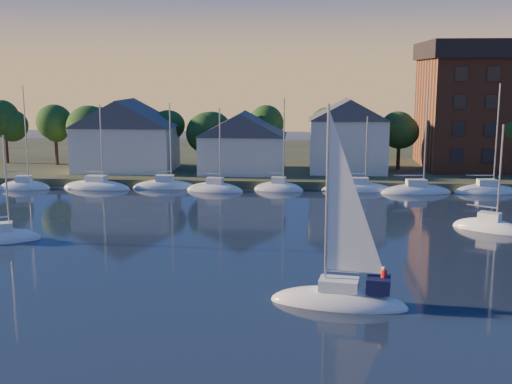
# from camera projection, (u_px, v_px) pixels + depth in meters

# --- Properties ---
(ground) EXTENTS (260.00, 260.00, 0.00)m
(ground) POSITION_uv_depth(u_px,v_px,m) (254.00, 382.00, 29.65)
(ground) COLOR black
(ground) RESTS_ON ground
(shoreline_land) EXTENTS (160.00, 50.00, 2.00)m
(shoreline_land) POSITION_uv_depth(u_px,v_px,m) (290.00, 162.00, 103.19)
(shoreline_land) COLOR #2E3820
(shoreline_land) RESTS_ON ground
(wooden_dock) EXTENTS (120.00, 3.00, 1.00)m
(wooden_dock) POSITION_uv_depth(u_px,v_px,m) (286.00, 187.00, 80.64)
(wooden_dock) COLOR brown
(wooden_dock) RESTS_ON ground
(clubhouse_west) EXTENTS (13.65, 9.45, 9.64)m
(clubhouse_west) POSITION_uv_depth(u_px,v_px,m) (126.00, 134.00, 87.06)
(clubhouse_west) COLOR silver
(clubhouse_west) RESTS_ON shoreline_land
(clubhouse_centre) EXTENTS (11.55, 8.40, 8.08)m
(clubhouse_centre) POSITION_uv_depth(u_px,v_px,m) (242.00, 142.00, 85.05)
(clubhouse_centre) COLOR silver
(clubhouse_centre) RESTS_ON shoreline_land
(clubhouse_east) EXTENTS (10.50, 8.40, 9.80)m
(clubhouse_east) POSITION_uv_depth(u_px,v_px,m) (348.00, 135.00, 85.82)
(clubhouse_east) COLOR silver
(clubhouse_east) RESTS_ON shoreline_land
(tree_line) EXTENTS (93.40, 5.40, 8.90)m
(tree_line) POSITION_uv_depth(u_px,v_px,m) (303.00, 123.00, 89.97)
(tree_line) COLOR #362618
(tree_line) RESTS_ON shoreline_land
(moored_fleet) EXTENTS (95.50, 2.40, 12.05)m
(moored_fleet) POSITION_uv_depth(u_px,v_px,m) (319.00, 191.00, 77.38)
(moored_fleet) COLOR silver
(moored_fleet) RESTS_ON ground
(hero_sailboat) EXTENTS (8.85, 4.06, 13.41)m
(hero_sailboat) POSITION_uv_depth(u_px,v_px,m) (341.00, 296.00, 39.47)
(hero_sailboat) COLOR silver
(hero_sailboat) RESTS_ON ground
(drifting_sailboat_left) EXTENTS (6.56, 4.60, 10.13)m
(drifting_sailboat_left) POSITION_uv_depth(u_px,v_px,m) (3.00, 241.00, 54.38)
(drifting_sailboat_left) COLOR silver
(drifting_sailboat_left) RESTS_ON ground
(drifting_sailboat_right) EXTENTS (6.83, 5.49, 10.76)m
(drifting_sailboat_right) POSITION_uv_depth(u_px,v_px,m) (489.00, 229.00, 58.32)
(drifting_sailboat_right) COLOR silver
(drifting_sailboat_right) RESTS_ON ground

